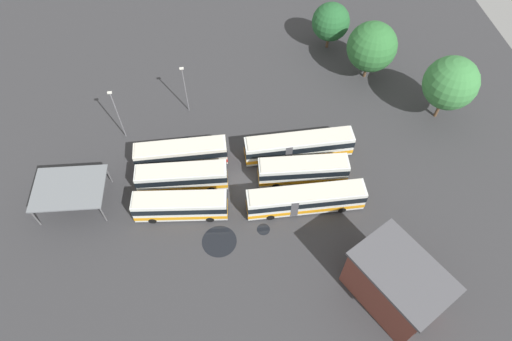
% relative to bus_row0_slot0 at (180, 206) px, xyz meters
% --- Properties ---
extents(ground_plane, '(94.85, 94.85, 0.00)m').
position_rel_bus_row0_slot0_xyz_m(ground_plane, '(7.99, 3.51, -1.88)').
color(ground_plane, '#333335').
extents(bus_row0_slot0, '(11.52, 3.82, 3.56)m').
position_rel_bus_row0_slot0_xyz_m(bus_row0_slot0, '(0.00, 0.00, 0.00)').
color(bus_row0_slot0, silver).
rests_on(bus_row0_slot0, ground_plane).
extents(bus_row0_slot1, '(11.56, 3.28, 3.56)m').
position_rel_bus_row0_slot0_xyz_m(bus_row0_slot1, '(0.37, 4.20, 0.00)').
color(bus_row0_slot1, silver).
rests_on(bus_row0_slot1, ground_plane).
extents(bus_row0_slot2, '(12.02, 2.76, 3.56)m').
position_rel_bus_row0_slot0_xyz_m(bus_row0_slot2, '(0.43, 7.96, 0.00)').
color(bus_row0_slot2, silver).
rests_on(bus_row0_slot2, ground_plane).
extents(bus_row1_slot0, '(14.51, 2.89, 3.56)m').
position_rel_bus_row0_slot0_xyz_m(bus_row1_slot0, '(15.09, -1.24, 0.00)').
color(bus_row1_slot0, silver).
rests_on(bus_row1_slot0, ground_plane).
extents(bus_row1_slot1, '(11.57, 3.33, 3.56)m').
position_rel_bus_row0_slot0_xyz_m(bus_row1_slot1, '(15.70, 3.08, 0.00)').
color(bus_row1_slot1, silver).
rests_on(bus_row1_slot1, ground_plane).
extents(bus_row1_slot2, '(14.46, 2.64, 3.56)m').
position_rel_bus_row0_slot0_xyz_m(bus_row1_slot2, '(15.91, 7.06, 0.00)').
color(bus_row1_slot2, silver).
rests_on(bus_row1_slot2, ground_plane).
extents(depot_building, '(10.49, 11.72, 6.71)m').
position_rel_bus_row0_slot0_xyz_m(depot_building, '(22.04, -13.52, 1.49)').
color(depot_building, brown).
rests_on(depot_building, ground_plane).
extents(maintenance_shelter, '(8.97, 6.91, 3.45)m').
position_rel_bus_row0_slot0_xyz_m(maintenance_shelter, '(-13.04, 3.47, 1.39)').
color(maintenance_shelter, slate).
rests_on(maintenance_shelter, ground_plane).
extents(lamp_post_near_entrance, '(0.56, 0.28, 8.03)m').
position_rel_bus_row0_slot0_xyz_m(lamp_post_near_entrance, '(1.70, 17.47, 2.55)').
color(lamp_post_near_entrance, slate).
rests_on(lamp_post_near_entrance, ground_plane).
extents(lamp_post_far_corner, '(0.56, 0.28, 8.55)m').
position_rel_bus_row0_slot0_xyz_m(lamp_post_far_corner, '(-7.35, 13.67, 2.81)').
color(lamp_post_far_corner, slate).
rests_on(lamp_post_far_corner, ground_plane).
extents(tree_east_edge, '(7.29, 7.29, 10.06)m').
position_rel_bus_row0_slot0_xyz_m(tree_east_edge, '(37.16, 11.26, 4.53)').
color(tree_east_edge, brown).
rests_on(tree_east_edge, ground_plane).
extents(tree_west_edge, '(5.96, 5.96, 7.84)m').
position_rel_bus_row0_slot0_xyz_m(tree_west_edge, '(25.15, 28.58, 2.96)').
color(tree_west_edge, brown).
rests_on(tree_west_edge, ground_plane).
extents(tree_north_edge, '(7.32, 7.32, 9.38)m').
position_rel_bus_row0_slot0_xyz_m(tree_north_edge, '(29.30, 20.82, 3.83)').
color(tree_north_edge, brown).
rests_on(tree_north_edge, ground_plane).
extents(puddle_front_lane, '(2.26, 2.26, 0.01)m').
position_rel_bus_row0_slot0_xyz_m(puddle_front_lane, '(1.03, 11.26, -1.88)').
color(puddle_front_lane, black).
rests_on(puddle_front_lane, ground_plane).
extents(puddle_back_corner, '(4.17, 4.17, 0.01)m').
position_rel_bus_row0_slot0_xyz_m(puddle_back_corner, '(4.16, -4.43, -1.88)').
color(puddle_back_corner, black).
rests_on(puddle_back_corner, ground_plane).
extents(puddle_between_rows, '(1.59, 1.59, 0.01)m').
position_rel_bus_row0_slot0_xyz_m(puddle_between_rows, '(9.61, -3.59, -1.88)').
color(puddle_between_rows, black).
rests_on(puddle_between_rows, ground_plane).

